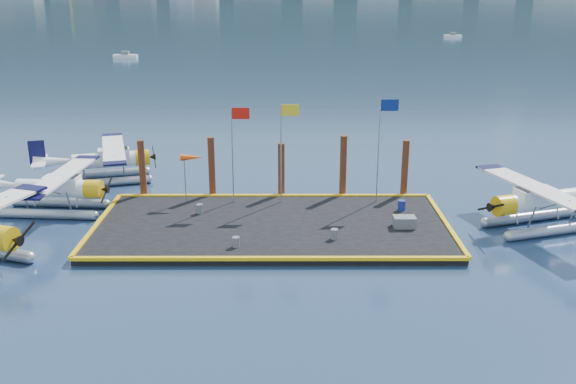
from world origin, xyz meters
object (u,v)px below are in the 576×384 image
Objects in this scene: seaplane_c at (109,162)px; windsock at (192,159)px; drum_0 at (200,209)px; flagpole_yellow at (284,138)px; piling_3 at (343,168)px; drum_1 at (334,234)px; piling_1 at (212,169)px; flagpole_blue at (382,135)px; drum_4 at (402,205)px; piling_2 at (281,172)px; drum_3 at (236,242)px; crate at (404,222)px; seaplane_d at (540,204)px; piling_0 at (142,171)px; flagpole_red at (235,140)px; seaplane_b at (57,191)px; piling_4 at (405,170)px.

windsock is (6.77, -5.69, 1.78)m from seaplane_c.
drum_0 is 0.09× the size of flagpole_yellow.
drum_1 is at bearing -97.92° from piling_3.
piling_1 is at bearing 161.21° from flagpole_yellow.
seaplane_c is 19.62m from flagpole_blue.
piling_2 is (-7.32, 3.20, 1.18)m from drum_4.
drum_1 reaches higher than drum_3.
crate is 9.30m from piling_2.
piling_3 reaches higher than drum_3.
drum_1 is 0.18× the size of windsock.
drum_4 is at bearing -15.15° from piling_1.
flagpole_yellow is (-14.63, 3.69, 3.01)m from seaplane_d.
piling_0 reaches higher than drum_4.
seaplane_d is 18.24m from flagpole_red.
piling_3 is at bearing 22.85° from flagpole_yellow.
flagpole_blue is at bearing 125.08° from drum_4.
drum_3 is at bearing -109.00° from flagpole_yellow.
piling_3 is (16.30, -4.09, 0.70)m from seaplane_c.
flagpole_blue reaches higher than drum_4.
drum_0 is 5.73m from piling_0.
flagpole_blue reaches higher than piling_1.
crate is at bearing 23.74° from drum_1.
flagpole_blue reaches higher than seaplane_c.
seaplane_d is 17.53m from drum_3.
flagpole_yellow is 1.55× the size of piling_0.
windsock is 4.02m from piling_0.
windsock reaches higher than seaplane_b.
drum_0 is 0.14× the size of piling_1.
seaplane_d reaches higher than crate.
flagpole_blue is at bearing -0.00° from flagpole_yellow.
flagpole_yellow is at bearing 49.82° from seaplane_c.
piling_4 is at bearing 56.92° from drum_1.
piling_4 reaches higher than windsock.
seaplane_b is at bearing -173.41° from piling_4.
piling_0 reaches higher than windsock.
seaplane_c is 1.56× the size of flagpole_red.
flagpole_blue is (-1.12, 1.60, 3.97)m from drum_4.
drum_0 is 0.90× the size of drum_4.
drum_1 is 14.31m from piling_0.
piling_0 reaches higher than drum_0.
flagpole_blue is at bearing -8.51° from piling_1.
piling_0 is (-6.69, 8.89, 1.33)m from drum_3.
piling_1 is (-1.71, 1.60, -2.30)m from flagpole_red.
drum_0 is at bearing -157.12° from flagpole_yellow.
flagpole_red reaches higher than piling_3.
flagpole_blue reaches higher than drum_0.
flagpole_yellow is 1.55× the size of piling_4.
piling_0 is 0.95× the size of piling_1.
piling_0 is at bearing 170.14° from flagpole_yellow.
piling_3 is at bearing 0.00° from piling_0.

